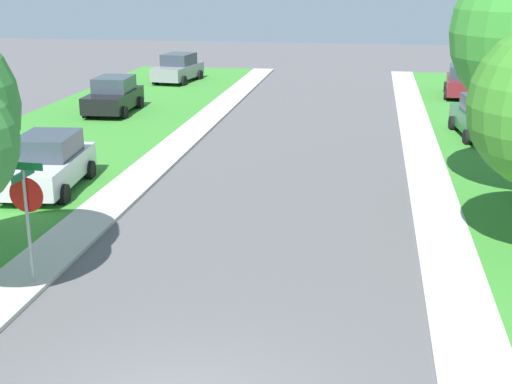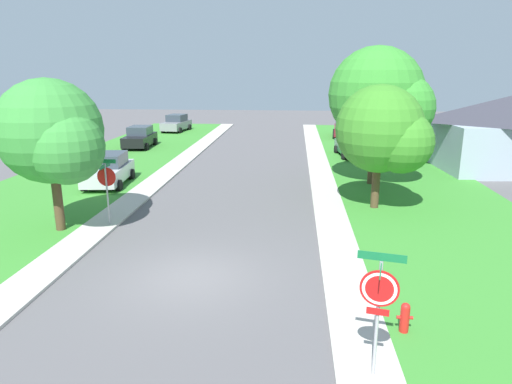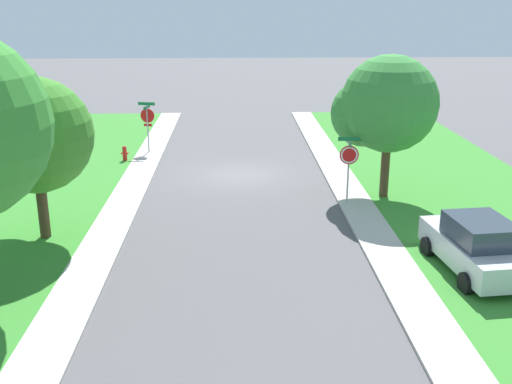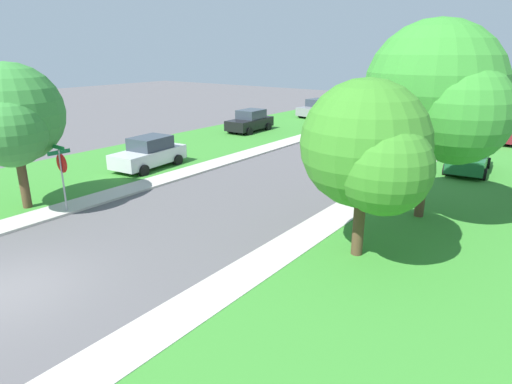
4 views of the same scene
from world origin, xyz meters
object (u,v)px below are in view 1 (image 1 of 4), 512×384
stop_sign_far_corner (27,203)px  car_silver_across_road (48,164)px  car_green_near_corner (483,118)px  car_grey_far_down_street (178,68)px  car_maroon_driveway_right (464,82)px  car_black_behind_trees (114,96)px

stop_sign_far_corner → car_silver_across_road: stop_sign_far_corner is taller
car_green_near_corner → car_grey_far_down_street: 20.65m
car_maroon_driveway_right → car_black_behind_trees: (-17.04, -7.38, 0.00)m
car_silver_across_road → car_maroon_driveway_right: bearing=53.2°
car_green_near_corner → car_black_behind_trees: bearing=171.1°
stop_sign_far_corner → car_green_near_corner: bearing=54.4°
stop_sign_far_corner → car_grey_far_down_street: 29.32m
car_black_behind_trees → stop_sign_far_corner: bearing=-74.9°
car_black_behind_trees → car_grey_far_down_street: same height
car_grey_far_down_street → stop_sign_far_corner: bearing=-80.9°
stop_sign_far_corner → car_black_behind_trees: 19.49m
car_silver_across_road → car_grey_far_down_street: same height
car_black_behind_trees → car_silver_across_road: 12.46m
stop_sign_far_corner → car_black_behind_trees: bearing=105.1°
car_black_behind_trees → car_green_near_corner: (16.66, -2.61, 0.00)m
stop_sign_far_corner → car_grey_far_down_street: bearing=99.1°
car_maroon_driveway_right → car_grey_far_down_street: same height
stop_sign_far_corner → car_black_behind_trees: stop_sign_far_corner is taller
stop_sign_far_corner → car_maroon_driveway_right: 28.80m
car_maroon_driveway_right → car_grey_far_down_street: 16.86m
car_maroon_driveway_right → car_silver_across_road: size_ratio=1.00×
car_maroon_driveway_right → car_silver_across_road: (-14.66, -19.60, 0.00)m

